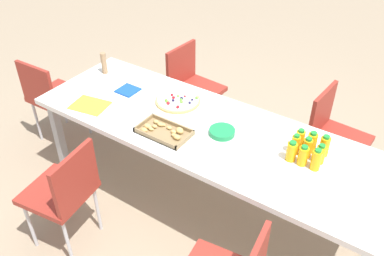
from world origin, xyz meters
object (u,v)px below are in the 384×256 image
Objects in this scene: chair_near_right at (191,83)px; chair_end at (51,94)px; juice_bottle_3 at (320,154)px; chair_near_left at (333,132)px; juice_bottle_7 at (303,156)px; plate_stack at (222,132)px; juice_bottle_6 at (316,160)px; snack_tray at (164,131)px; fruit_pizza at (178,100)px; chair_far_right at (65,190)px; juice_bottle_0 at (324,146)px; juice_bottle_2 at (300,139)px; juice_bottle_1 at (312,142)px; napkin_stack at (128,90)px; paper_folder at (90,105)px; juice_bottle_8 at (291,151)px; party_table at (210,136)px; cardboard_tube at (104,63)px; juice_bottle_5 at (295,145)px; juice_bottle_4 at (307,148)px.

chair_end is at bearing -42.52° from chair_near_right.
juice_bottle_3 is at bearing 67.96° from chair_near_right.
juice_bottle_3 reaches higher than chair_near_left.
juice_bottle_7 is 0.55m from plate_stack.
juice_bottle_6 is 0.41× the size of snack_tray.
fruit_pizza reaches higher than snack_tray.
juice_bottle_0 is at bearing -61.92° from chair_far_right.
juice_bottle_1 is at bearing -178.97° from juice_bottle_2.
paper_folder is at bearing 73.25° from napkin_stack.
juice_bottle_7 is at bearing -0.06° from chair_end.
chair_near_right is at bearing -100.44° from paper_folder.
juice_bottle_8 is 0.48m from plate_stack.
juice_bottle_8 reaches higher than fruit_pizza.
juice_bottle_3 is (-0.72, -0.09, 0.12)m from party_table.
juice_bottle_1 is 1.43m from napkin_stack.
chair_end is 2.26m from juice_bottle_7.
chair_far_right is at bearing 118.56° from cardboard_tube.
chair_near_right is at bearing -29.37° from juice_bottle_5.
cardboard_tube reaches higher than juice_bottle_8.
chair_end is 2.34m from juice_bottle_6.
juice_bottle_6 is (-1.32, -0.81, 0.32)m from chair_far_right.
juice_bottle_5 is 0.78× the size of cardboard_tube.
juice_bottle_1 is 0.11m from juice_bottle_5.
juice_bottle_0 is 1.51m from napkin_stack.
chair_near_right is 1.53m from juice_bottle_4.
party_table is at bearing 8.48° from juice_bottle_5.
cardboard_tube is at bearing -0.60° from juice_bottle_1.
napkin_stack is at bearing -2.19° from juice_bottle_7.
juice_bottle_8 is at bearing 62.71° from chair_near_right.
juice_bottle_6 is (-0.10, 0.76, 0.32)m from chair_near_left.
juice_bottle_5 is 0.40× the size of snack_tray.
juice_bottle_4 reaches higher than paper_folder.
juice_bottle_2 is 0.17m from juice_bottle_3.
juice_bottle_3 is (-1.41, 0.70, 0.31)m from chair_near_right.
juice_bottle_1 is 0.11m from juice_bottle_3.
juice_bottle_3 is at bearing -153.85° from juice_bottle_8.
juice_bottle_7 is 0.80× the size of plate_stack.
fruit_pizza is (-1.22, -0.21, 0.26)m from chair_end.
party_table is at bearing 0.26° from chair_end.
plate_stack is (0.53, 0.78, 0.26)m from chair_near_left.
chair_end is at bearing 1.79° from juice_bottle_7.
juice_bottle_8 is at bearing 174.41° from cardboard_tube.
juice_bottle_3 is 1.85m from cardboard_tube.
juice_bottle_4 is 0.11m from juice_bottle_6.
chair_end is 4.83× the size of plate_stack.
party_table is at bearing 13.88° from juice_bottle_1.
chair_end is 2.26m from juice_bottle_4.
chair_end is at bearing 9.92° from fruit_pizza.
juice_bottle_0 is at bearing -133.14° from juice_bottle_8.
cardboard_tube reaches higher than juice_bottle_3.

